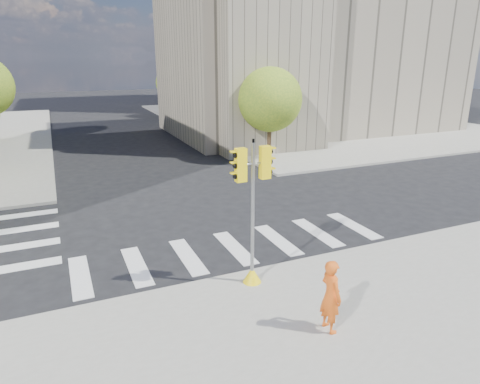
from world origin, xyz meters
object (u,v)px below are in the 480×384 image
lamp_near (251,87)px  lamp_far (193,79)px  photographer (331,296)px  traffic_signal (253,225)px

lamp_near → lamp_far: same height
lamp_far → photographer: 36.73m
traffic_signal → photographer: bearing=-76.7°
lamp_near → lamp_far: bearing=90.0°
traffic_signal → photographer: traffic_signal is taller
lamp_near → photographer: bearing=-110.1°
lamp_near → photographer: size_ratio=4.23×
lamp_far → photographer: size_ratio=4.23×
lamp_near → photographer: lamp_near is taller
traffic_signal → photographer: (0.76, -2.94, -0.92)m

